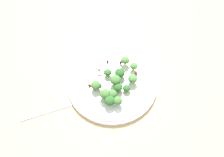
{
  "coord_description": "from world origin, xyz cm",
  "views": [
    {
      "loc": [
        26.89,
        -19.26,
        55.51
      ],
      "look_at": [
        0.56,
        -0.09,
        2.7
      ],
      "focal_mm": 36.56,
      "sensor_mm": 36.0,
      "label": 1
    }
  ],
  "objects_px": {
    "broccoli_floret_0": "(120,73)",
    "broccoli_floret_2": "(97,86)",
    "plate": "(112,82)",
    "broccoli_floret_1": "(115,80)",
    "fork": "(59,107)"
  },
  "relations": [
    {
      "from": "broccoli_floret_0",
      "to": "broccoli_floret_2",
      "type": "distance_m",
      "value": 0.08
    },
    {
      "from": "broccoli_floret_0",
      "to": "plate",
      "type": "bearing_deg",
      "value": -91.14
    },
    {
      "from": "broccoli_floret_1",
      "to": "fork",
      "type": "distance_m",
      "value": 0.16
    },
    {
      "from": "plate",
      "to": "broccoli_floret_0",
      "type": "relative_size",
      "value": 8.83
    },
    {
      "from": "broccoli_floret_1",
      "to": "broccoli_floret_2",
      "type": "xyz_separation_m",
      "value": [
        -0.02,
        -0.05,
        -0.0
      ]
    },
    {
      "from": "plate",
      "to": "fork",
      "type": "height_order",
      "value": "plate"
    },
    {
      "from": "broccoli_floret_0",
      "to": "fork",
      "type": "relative_size",
      "value": 0.16
    },
    {
      "from": "broccoli_floret_0",
      "to": "broccoli_floret_1",
      "type": "bearing_deg",
      "value": -64.68
    },
    {
      "from": "broccoli_floret_2",
      "to": "fork",
      "type": "height_order",
      "value": "broccoli_floret_2"
    },
    {
      "from": "broccoli_floret_0",
      "to": "broccoli_floret_2",
      "type": "xyz_separation_m",
      "value": [
        -0.0,
        -0.08,
        0.0
      ]
    },
    {
      "from": "broccoli_floret_1",
      "to": "broccoli_floret_2",
      "type": "distance_m",
      "value": 0.05
    },
    {
      "from": "plate",
      "to": "fork",
      "type": "distance_m",
      "value": 0.16
    },
    {
      "from": "broccoli_floret_0",
      "to": "fork",
      "type": "height_order",
      "value": "broccoli_floret_0"
    },
    {
      "from": "plate",
      "to": "broccoli_floret_2",
      "type": "distance_m",
      "value": 0.05
    },
    {
      "from": "plate",
      "to": "fork",
      "type": "xyz_separation_m",
      "value": [
        -0.02,
        -0.16,
        -0.01
      ]
    }
  ]
}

